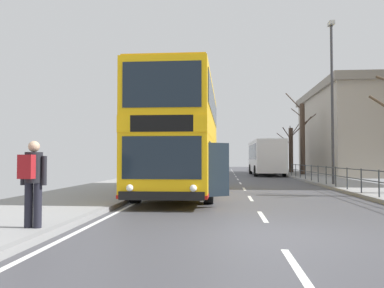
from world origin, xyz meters
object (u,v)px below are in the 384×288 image
background_bus_far_lane (266,157)px  street_lamp_far_side (332,91)px  bare_tree_far_00 (291,149)px  bare_tree_far_02 (302,138)px  pedestrian_with_backpack (33,177)px  background_building_00 (380,131)px  double_decker_bus_main (182,138)px  background_building_01 (370,137)px

background_bus_far_lane → street_lamp_far_side: street_lamp_far_side is taller
street_lamp_far_side → bare_tree_far_00: size_ratio=1.70×
bare_tree_far_02 → bare_tree_far_00: bearing=91.2°
background_bus_far_lane → pedestrian_with_backpack: 31.23m
background_bus_far_lane → background_building_00: background_building_00 is taller
double_decker_bus_main → bare_tree_far_02: bare_tree_far_02 is taller
background_bus_far_lane → pedestrian_with_backpack: size_ratio=5.78×
double_decker_bus_main → pedestrian_with_backpack: (-1.99, -9.06, -1.24)m
pedestrian_with_backpack → bare_tree_far_00: bare_tree_far_00 is taller
background_building_01 → background_building_00: bearing=-105.2°
background_bus_far_lane → bare_tree_far_00: size_ratio=1.88×
double_decker_bus_main → background_building_01: 40.52m
background_building_01 → pedestrian_with_backpack: bearing=-116.4°
background_building_01 → double_decker_bus_main: bearing=-119.5°
double_decker_bus_main → bare_tree_far_02: (8.66, 19.75, 1.01)m
double_decker_bus_main → street_lamp_far_side: street_lamp_far_side is taller
street_lamp_far_side → pedestrian_with_backpack: bearing=-123.1°
background_building_01 → background_bus_far_lane: bearing=-135.8°
bare_tree_far_00 → pedestrian_with_backpack: bearing=-107.1°
bare_tree_far_02 → street_lamp_far_side: bearing=-94.4°
bare_tree_far_00 → double_decker_bus_main: bearing=-108.7°
background_bus_far_lane → bare_tree_far_02: bare_tree_far_02 is taller
double_decker_bus_main → background_building_00: size_ratio=0.65×
background_bus_far_lane → street_lamp_far_side: (1.99, -15.67, 3.46)m
background_building_00 → background_building_01: size_ratio=1.51×
street_lamp_far_side → bare_tree_far_02: 14.34m
pedestrian_with_backpack → bare_tree_far_02: bearing=69.7°
pedestrian_with_backpack → bare_tree_far_02: (10.65, 28.81, 2.24)m
street_lamp_far_side → bare_tree_far_02: bearing=85.6°
double_decker_bus_main → street_lamp_far_side: size_ratio=1.26×
bare_tree_far_00 → street_lamp_far_side: bearing=-92.9°
background_building_00 → background_building_01: (3.26, 11.96, 0.10)m
double_decker_bus_main → pedestrian_with_backpack: size_ratio=6.55×
double_decker_bus_main → background_bus_far_lane: 21.96m
bare_tree_far_00 → bare_tree_far_02: size_ratio=0.71×
street_lamp_far_side → background_building_01: 32.15m
street_lamp_far_side → bare_tree_far_00: bearing=87.1°
bare_tree_far_02 → background_building_00: size_ratio=0.43×
double_decker_bus_main → pedestrian_with_backpack: 9.36m
bare_tree_far_02 → background_building_00: bearing=23.6°
double_decker_bus_main → bare_tree_far_00: (8.54, 25.26, 0.17)m
double_decker_bus_main → bare_tree_far_00: bare_tree_far_00 is taller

